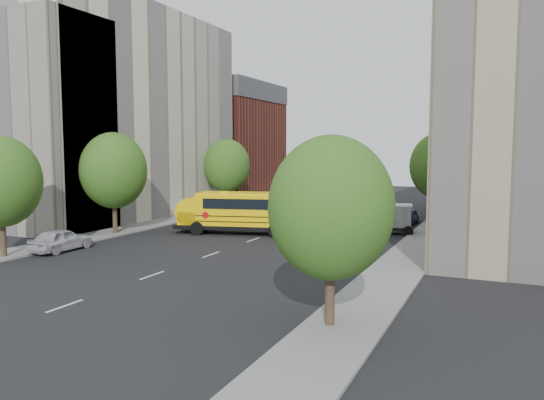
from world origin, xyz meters
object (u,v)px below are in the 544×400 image
Objects in this scene: street_tree_1 at (114,171)px; street_tree_3 at (331,208)px; safari_truck at (378,218)px; parked_car_2 at (278,196)px; street_tree_4 at (439,166)px; street_tree_0 at (0,182)px; street_tree_2 at (227,166)px; street_tree_5 at (452,166)px; school_bus at (249,210)px; parked_car_0 at (61,240)px; parked_car_4 at (408,216)px; parked_car_1 at (237,206)px.

street_tree_1 is 26.08m from street_tree_3.
safari_truck is 25.69m from parked_car_2.
street_tree_0 is at bearing -128.16° from street_tree_4.
street_tree_2 is (0.00, 18.00, -0.12)m from street_tree_1.
street_tree_0 reaches higher than safari_truck.
street_tree_4 is 12.01m from street_tree_5.
school_bus is 2.15× the size of parked_car_2.
street_tree_1 is at bearing 147.53° from street_tree_3.
street_tree_2 reaches higher than street_tree_0.
parked_car_0 is (1.54, 3.05, -3.89)m from street_tree_0.
parked_car_0 is at bearing 161.00° from street_tree_3.
street_tree_3 reaches higher than safari_truck.
parked_car_2 is (-20.34, 10.16, -4.30)m from street_tree_4.
street_tree_2 reaches higher than parked_car_0.
parked_car_4 is at bearing 68.22° from safari_truck.
street_tree_0 reaches higher than parked_car_1.
street_tree_1 reaches higher than street_tree_0.
street_tree_4 reaches higher than street_tree_3.
parked_car_4 is (1.25, 6.46, -0.56)m from safari_truck.
safari_truck is 1.37× the size of parked_car_1.
street_tree_3 is 1.83× the size of parked_car_4.
street_tree_2 is 5.04m from parked_car_1.
parked_car_1 is (-16.37, 7.33, -0.54)m from safari_truck.
street_tree_3 is at bearing 160.64° from parked_car_0.
school_bus is 2.90× the size of parked_car_1.
street_tree_1 is 8.27m from parked_car_0.
street_tree_1 is 1.79× the size of parked_car_0.
parked_car_1 is at bearing 107.79° from school_bus.
street_tree_0 reaches higher than parked_car_4.
parked_car_1 reaches higher than parked_car_4.
street_tree_4 reaches higher than parked_car_1.
street_tree_5 is 1.81× the size of parked_car_1.
street_tree_0 is at bearing 79.46° from parked_car_1.
parked_car_1 is at bearing 145.04° from safari_truck.
street_tree_5 is at bearing 61.19° from street_tree_0.
parked_car_2 is 1.44× the size of parked_car_4.
street_tree_1 is (0.00, 10.00, 0.31)m from street_tree_0.
street_tree_0 is 0.94× the size of street_tree_1.
street_tree_5 is 15.43m from parked_car_4.
street_tree_2 is 20.42m from parked_car_4.
parked_car_4 is (17.62, -0.86, -0.02)m from parked_car_1.
street_tree_4 is 23.14m from parked_car_2.
parked_car_4 is at bearing -129.77° from parked_car_0.
street_tree_2 is 1.08× the size of street_tree_3.
street_tree_1 is 28.43m from street_tree_4.
street_tree_5 reaches higher than parked_car_4.
street_tree_3 is 1.71× the size of parked_car_1.
street_tree_4 is (22.00, 0.00, 0.25)m from street_tree_2.
safari_truck is (18.55, 18.81, -3.41)m from street_tree_0.
street_tree_4 reaches higher than parked_car_0.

